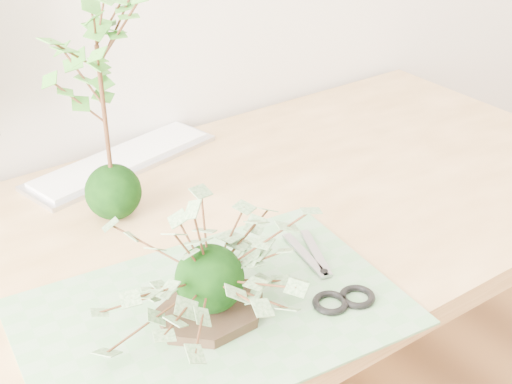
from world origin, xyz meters
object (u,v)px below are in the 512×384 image
Objects in this scene: desk at (202,276)px; maple_kokedama at (98,60)px; ivy_kokedama at (209,251)px; keyboard at (122,161)px.

desk is 4.18× the size of maple_kokedama.
maple_kokedama is (-0.09, 0.12, 0.36)m from desk.
keyboard is at bearing 77.68° from ivy_kokedama.
maple_kokedama is (0.01, 0.31, 0.16)m from ivy_kokedama.
keyboard is (0.09, 0.16, -0.26)m from maple_kokedama.
maple_kokedama is at bearing 125.78° from desk.
desk is 5.28× the size of ivy_kokedama.
keyboard reaches higher than desk.
desk is at bearing -103.21° from keyboard.
maple_kokedama is at bearing 87.90° from ivy_kokedama.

